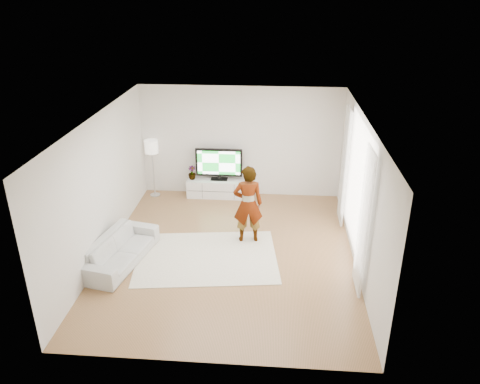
# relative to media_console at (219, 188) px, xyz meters

# --- Properties ---
(floor) EXTENTS (6.00, 6.00, 0.00)m
(floor) POSITION_rel_media_console_xyz_m (0.53, -2.76, -0.23)
(floor) COLOR #A7704B
(floor) RESTS_ON ground
(ceiling) EXTENTS (6.00, 6.00, 0.00)m
(ceiling) POSITION_rel_media_console_xyz_m (0.53, -2.76, 2.57)
(ceiling) COLOR white
(ceiling) RESTS_ON wall_back
(wall_left) EXTENTS (0.02, 6.00, 2.80)m
(wall_left) POSITION_rel_media_console_xyz_m (-1.97, -2.76, 1.17)
(wall_left) COLOR silver
(wall_left) RESTS_ON floor
(wall_right) EXTENTS (0.02, 6.00, 2.80)m
(wall_right) POSITION_rel_media_console_xyz_m (3.03, -2.76, 1.17)
(wall_right) COLOR silver
(wall_right) RESTS_ON floor
(wall_back) EXTENTS (5.00, 0.02, 2.80)m
(wall_back) POSITION_rel_media_console_xyz_m (0.53, 0.24, 1.17)
(wall_back) COLOR silver
(wall_back) RESTS_ON floor
(wall_front) EXTENTS (5.00, 0.02, 2.80)m
(wall_front) POSITION_rel_media_console_xyz_m (0.53, -5.76, 1.17)
(wall_front) COLOR silver
(wall_front) RESTS_ON floor
(window) EXTENTS (0.01, 2.60, 2.50)m
(window) POSITION_rel_media_console_xyz_m (3.01, -2.46, 1.22)
(window) COLOR white
(window) RESTS_ON wall_right
(curtain_near) EXTENTS (0.04, 0.70, 2.60)m
(curtain_near) POSITION_rel_media_console_xyz_m (2.93, -3.76, 1.12)
(curtain_near) COLOR white
(curtain_near) RESTS_ON floor
(curtain_far) EXTENTS (0.04, 0.70, 2.60)m
(curtain_far) POSITION_rel_media_console_xyz_m (2.93, -1.16, 1.12)
(curtain_far) COLOR white
(curtain_far) RESTS_ON floor
(media_console) EXTENTS (1.62, 0.46, 0.46)m
(media_console) POSITION_rel_media_console_xyz_m (0.00, 0.00, 0.00)
(media_console) COLOR white
(media_console) RESTS_ON floor
(television) EXTENTS (1.18, 0.23, 0.82)m
(television) POSITION_rel_media_console_xyz_m (0.00, 0.03, 0.67)
(television) COLOR black
(television) RESTS_ON media_console
(game_console) EXTENTS (0.05, 0.15, 0.20)m
(game_console) POSITION_rel_media_console_xyz_m (0.71, -0.00, 0.33)
(game_console) COLOR white
(game_console) RESTS_ON media_console
(potted_plant) EXTENTS (0.25, 0.25, 0.35)m
(potted_plant) POSITION_rel_media_console_xyz_m (-0.69, 0.00, 0.40)
(potted_plant) COLOR #3F7238
(potted_plant) RESTS_ON media_console
(rug) EXTENTS (3.01, 2.33, 0.01)m
(rug) POSITION_rel_media_console_xyz_m (0.10, -2.94, -0.22)
(rug) COLOR white
(rug) RESTS_ON floor
(player) EXTENTS (0.66, 0.48, 1.68)m
(player) POSITION_rel_media_console_xyz_m (0.87, -2.19, 0.63)
(player) COLOR #334772
(player) RESTS_ON rug
(sofa) EXTENTS (1.13, 2.04, 0.56)m
(sofa) POSITION_rel_media_console_xyz_m (-1.55, -3.24, 0.05)
(sofa) COLOR beige
(sofa) RESTS_ON floor
(floor_lamp) EXTENTS (0.33, 0.33, 1.48)m
(floor_lamp) POSITION_rel_media_console_xyz_m (-1.67, -0.06, 1.03)
(floor_lamp) COLOR silver
(floor_lamp) RESTS_ON floor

